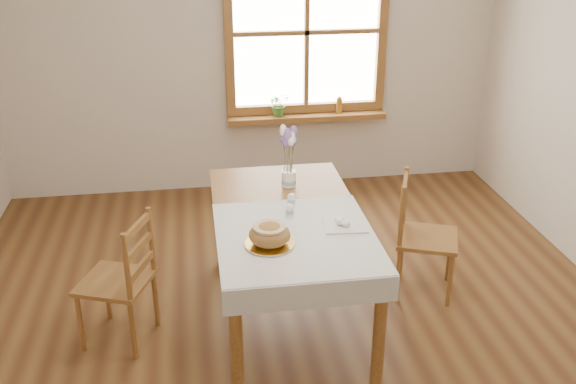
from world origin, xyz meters
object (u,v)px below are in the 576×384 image
(bread_plate, at_px, (270,244))
(flower_vase, at_px, (289,180))
(dining_table, at_px, (288,226))
(chair_right, at_px, (428,236))
(chair_left, at_px, (115,280))

(bread_plate, relative_size, flower_vase, 2.51)
(dining_table, bearing_deg, flower_vase, 80.55)
(dining_table, distance_m, chair_right, 1.03)
(flower_vase, bearing_deg, chair_left, -157.34)
(chair_right, distance_m, bread_plate, 1.32)
(bread_plate, height_order, flower_vase, flower_vase)
(dining_table, height_order, chair_left, chair_left)
(bread_plate, bearing_deg, flower_vase, 73.85)
(chair_left, relative_size, bread_plate, 3.13)
(chair_right, height_order, bread_plate, chair_right)
(dining_table, distance_m, flower_vase, 0.44)
(bread_plate, xyz_separation_m, flower_vase, (0.23, 0.80, 0.04))
(chair_left, xyz_separation_m, flower_vase, (1.14, 0.47, 0.38))
(chair_left, height_order, bread_plate, chair_left)
(dining_table, height_order, bread_plate, bread_plate)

